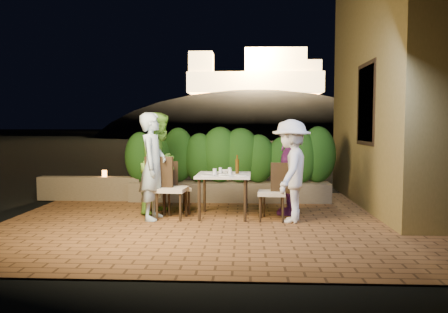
# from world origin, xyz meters

# --- Properties ---
(ground) EXTENTS (400.00, 400.00, 0.00)m
(ground) POSITION_xyz_m (0.00, 0.00, -0.02)
(ground) COLOR black
(ground) RESTS_ON ground
(terrace_floor) EXTENTS (7.00, 6.00, 0.15)m
(terrace_floor) POSITION_xyz_m (0.00, 0.50, -0.07)
(terrace_floor) COLOR brown
(terrace_floor) RESTS_ON ground
(building_wall) EXTENTS (1.60, 5.00, 5.00)m
(building_wall) POSITION_xyz_m (3.60, 2.00, 2.50)
(building_wall) COLOR olive
(building_wall) RESTS_ON ground
(window_pane) EXTENTS (0.08, 1.00, 1.40)m
(window_pane) POSITION_xyz_m (2.82, 1.50, 2.00)
(window_pane) COLOR black
(window_pane) RESTS_ON building_wall
(window_frame) EXTENTS (0.06, 1.15, 1.55)m
(window_frame) POSITION_xyz_m (2.81, 1.50, 2.00)
(window_frame) COLOR black
(window_frame) RESTS_ON building_wall
(planter) EXTENTS (4.20, 0.55, 0.40)m
(planter) POSITION_xyz_m (0.20, 2.30, 0.20)
(planter) COLOR brown
(planter) RESTS_ON ground
(hedge) EXTENTS (4.00, 0.70, 1.10)m
(hedge) POSITION_xyz_m (0.20, 2.30, 0.95)
(hedge) COLOR #1A4312
(hedge) RESTS_ON planter
(parapet) EXTENTS (2.20, 0.30, 0.50)m
(parapet) POSITION_xyz_m (-2.80, 2.30, 0.25)
(parapet) COLOR brown
(parapet) RESTS_ON ground
(hill) EXTENTS (52.00, 40.00, 22.00)m
(hill) POSITION_xyz_m (2.00, 60.00, -4.00)
(hill) COLOR black
(hill) RESTS_ON ground
(fortress) EXTENTS (26.00, 8.00, 8.00)m
(fortress) POSITION_xyz_m (2.00, 60.00, 10.50)
(fortress) COLOR #FFCC7A
(fortress) RESTS_ON hill
(dining_table) EXTENTS (0.95, 0.95, 0.75)m
(dining_table) POSITION_xyz_m (0.16, 0.70, 0.38)
(dining_table) COLOR white
(dining_table) RESTS_ON ground
(plate_nw) EXTENTS (0.23, 0.23, 0.01)m
(plate_nw) POSITION_xyz_m (-0.10, 0.45, 0.76)
(plate_nw) COLOR white
(plate_nw) RESTS_ON dining_table
(plate_sw) EXTENTS (0.22, 0.22, 0.01)m
(plate_sw) POSITION_xyz_m (-0.09, 0.91, 0.76)
(plate_sw) COLOR white
(plate_sw) RESTS_ON dining_table
(plate_ne) EXTENTS (0.21, 0.21, 0.01)m
(plate_ne) POSITION_xyz_m (0.46, 0.49, 0.76)
(plate_ne) COLOR white
(plate_ne) RESTS_ON dining_table
(plate_se) EXTENTS (0.23, 0.23, 0.01)m
(plate_se) POSITION_xyz_m (0.41, 0.91, 0.76)
(plate_se) COLOR white
(plate_se) RESTS_ON dining_table
(plate_centre) EXTENTS (0.24, 0.24, 0.01)m
(plate_centre) POSITION_xyz_m (0.16, 0.66, 0.76)
(plate_centre) COLOR white
(plate_centre) RESTS_ON dining_table
(plate_front) EXTENTS (0.23, 0.23, 0.01)m
(plate_front) POSITION_xyz_m (0.21, 0.37, 0.76)
(plate_front) COLOR white
(plate_front) RESTS_ON dining_table
(glass_nw) EXTENTS (0.06, 0.06, 0.11)m
(glass_nw) POSITION_xyz_m (0.01, 0.55, 0.81)
(glass_nw) COLOR silver
(glass_nw) RESTS_ON dining_table
(glass_sw) EXTENTS (0.06, 0.06, 0.10)m
(glass_sw) POSITION_xyz_m (0.09, 0.88, 0.80)
(glass_sw) COLOR silver
(glass_sw) RESTS_ON dining_table
(glass_ne) EXTENTS (0.06, 0.06, 0.10)m
(glass_ne) POSITION_xyz_m (0.27, 0.62, 0.80)
(glass_ne) COLOR silver
(glass_ne) RESTS_ON dining_table
(glass_se) EXTENTS (0.06, 0.06, 0.10)m
(glass_se) POSITION_xyz_m (0.25, 0.83, 0.80)
(glass_se) COLOR silver
(glass_se) RESTS_ON dining_table
(beer_bottle) EXTENTS (0.06, 0.06, 0.33)m
(beer_bottle) POSITION_xyz_m (0.39, 0.77, 0.92)
(beer_bottle) COLOR #462D0B
(beer_bottle) RESTS_ON dining_table
(bowl) EXTENTS (0.21, 0.21, 0.05)m
(bowl) POSITION_xyz_m (0.15, 0.98, 0.77)
(bowl) COLOR white
(bowl) RESTS_ON dining_table
(chair_left_front) EXTENTS (0.54, 0.54, 1.06)m
(chair_left_front) POSITION_xyz_m (-0.73, 0.49, 0.53)
(chair_left_front) COLOR black
(chair_left_front) RESTS_ON ground
(chair_left_back) EXTENTS (0.57, 0.57, 0.95)m
(chair_left_back) POSITION_xyz_m (-0.71, 0.94, 0.48)
(chair_left_back) COLOR black
(chair_left_back) RESTS_ON ground
(chair_right_front) EXTENTS (0.49, 0.49, 0.98)m
(chair_right_front) POSITION_xyz_m (0.98, 0.43, 0.49)
(chair_right_front) COLOR black
(chair_right_front) RESTS_ON ground
(chair_right_back) EXTENTS (0.40, 0.40, 0.84)m
(chair_right_back) POSITION_xyz_m (1.03, 0.89, 0.42)
(chair_right_back) COLOR black
(chair_right_back) RESTS_ON ground
(diner_blue) EXTENTS (0.48, 0.69, 1.81)m
(diner_blue) POSITION_xyz_m (-1.03, 0.44, 0.91)
(diner_blue) COLOR #9DB9CA
(diner_blue) RESTS_ON ground
(diner_green) EXTENTS (0.93, 1.06, 1.83)m
(diner_green) POSITION_xyz_m (-1.02, 1.01, 0.91)
(diner_green) COLOR #80CE40
(diner_green) RESTS_ON ground
(diner_white) EXTENTS (0.91, 1.23, 1.70)m
(diner_white) POSITION_xyz_m (1.28, 0.35, 0.85)
(diner_white) COLOR white
(diner_white) RESTS_ON ground
(diner_purple) EXTENTS (0.60, 0.95, 1.50)m
(diner_purple) POSITION_xyz_m (1.30, 0.97, 0.75)
(diner_purple) COLOR #6F2775
(diner_purple) RESTS_ON ground
(parapet_lamp) EXTENTS (0.10, 0.10, 0.14)m
(parapet_lamp) POSITION_xyz_m (-2.48, 2.30, 0.57)
(parapet_lamp) COLOR orange
(parapet_lamp) RESTS_ON parapet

